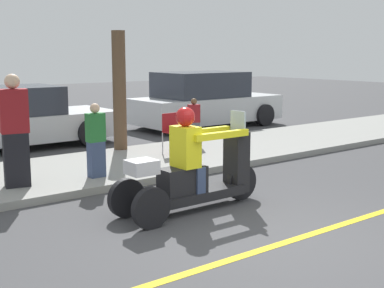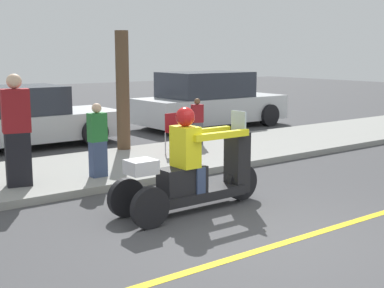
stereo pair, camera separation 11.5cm
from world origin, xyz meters
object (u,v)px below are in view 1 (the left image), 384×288
(spectator_mid_group, at_px, (15,133))
(folding_chair_curbside, at_px, (175,129))
(parked_car_lot_far, at_px, (205,101))
(tree_trunk, at_px, (119,91))
(motorcycle_trike, at_px, (193,174))
(spectator_far_back, at_px, (96,142))
(spectator_by_tree, at_px, (194,123))
(parked_car_lot_center, at_px, (5,119))

(spectator_mid_group, distance_m, folding_chair_curbside, 3.56)
(parked_car_lot_far, relative_size, tree_trunk, 1.80)
(motorcycle_trike, relative_size, spectator_far_back, 1.90)
(parked_car_lot_far, xyz_separation_m, tree_trunk, (-4.12, -2.22, 0.61))
(spectator_mid_group, bearing_deg, folding_chair_curbside, 11.06)
(motorcycle_trike, distance_m, folding_chair_curbside, 3.56)
(spectator_by_tree, xyz_separation_m, parked_car_lot_far, (2.57, 2.77, 0.13))
(motorcycle_trike, xyz_separation_m, spectator_by_tree, (2.84, 3.59, 0.10))
(spectator_mid_group, xyz_separation_m, tree_trunk, (2.87, 1.80, 0.41))
(spectator_by_tree, height_order, tree_trunk, tree_trunk)
(tree_trunk, bearing_deg, parked_car_lot_far, 28.36)
(folding_chair_curbside, bearing_deg, spectator_far_back, -158.81)
(parked_car_lot_far, height_order, tree_trunk, tree_trunk)
(spectator_mid_group, bearing_deg, spectator_by_tree, 15.88)
(spectator_mid_group, xyz_separation_m, folding_chair_curbside, (3.48, 0.68, -0.32))
(spectator_mid_group, height_order, parked_car_lot_center, spectator_mid_group)
(motorcycle_trike, bearing_deg, spectator_far_back, 98.69)
(spectator_by_tree, relative_size, parked_car_lot_center, 0.22)
(spectator_mid_group, xyz_separation_m, spectator_by_tree, (4.42, 1.26, -0.33))
(spectator_far_back, distance_m, parked_car_lot_center, 4.19)
(parked_car_lot_center, bearing_deg, spectator_far_back, -89.36)
(parked_car_lot_center, xyz_separation_m, parked_car_lot_far, (5.78, 0.01, 0.08))
(spectator_far_back, height_order, spectator_by_tree, spectator_far_back)
(spectator_mid_group, distance_m, spectator_by_tree, 4.61)
(motorcycle_trike, xyz_separation_m, parked_car_lot_far, (5.40, 6.36, 0.23))
(spectator_by_tree, height_order, parked_car_lot_far, parked_car_lot_far)
(motorcycle_trike, relative_size, folding_chair_curbside, 2.82)
(motorcycle_trike, bearing_deg, spectator_mid_group, 124.20)
(spectator_mid_group, bearing_deg, tree_trunk, 32.09)
(motorcycle_trike, relative_size, spectator_mid_group, 1.34)
(parked_car_lot_center, bearing_deg, folding_chair_curbside, -55.73)
(folding_chair_curbside, relative_size, tree_trunk, 0.33)
(spectator_far_back, relative_size, parked_car_lot_far, 0.27)
(spectator_far_back, xyz_separation_m, spectator_by_tree, (3.17, 1.44, -0.09))
(motorcycle_trike, height_order, spectator_by_tree, motorcycle_trike)
(spectator_by_tree, distance_m, parked_car_lot_center, 4.23)
(spectator_far_back, bearing_deg, parked_car_lot_far, 36.26)
(spectator_far_back, bearing_deg, tree_trunk, 50.83)
(spectator_mid_group, relative_size, tree_trunk, 0.69)
(tree_trunk, bearing_deg, motorcycle_trike, -107.29)
(spectator_by_tree, bearing_deg, spectator_mid_group, -164.12)
(motorcycle_trike, distance_m, tree_trunk, 4.41)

